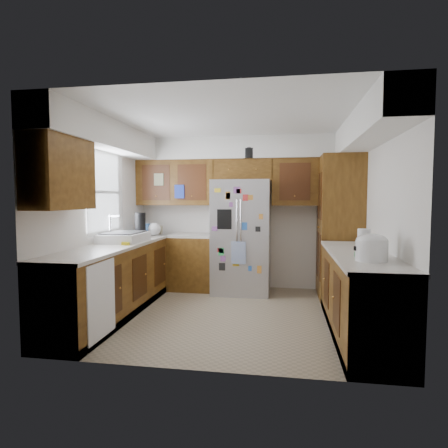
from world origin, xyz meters
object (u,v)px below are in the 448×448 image
(fridge, at_px, (242,237))
(paper_towel, at_px, (364,243))
(rice_cooker, at_px, (372,247))
(pantry, at_px, (339,227))

(fridge, relative_size, paper_towel, 6.32)
(rice_cooker, distance_m, paper_towel, 0.26)
(rice_cooker, relative_size, paper_towel, 1.08)
(fridge, height_order, paper_towel, fridge)
(fridge, height_order, rice_cooker, fridge)
(pantry, height_order, paper_towel, pantry)
(pantry, xyz_separation_m, fridge, (-1.50, 0.05, -0.17))
(rice_cooker, bearing_deg, paper_towel, 94.47)
(pantry, relative_size, rice_cooker, 7.01)
(fridge, bearing_deg, rice_cooker, -55.73)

